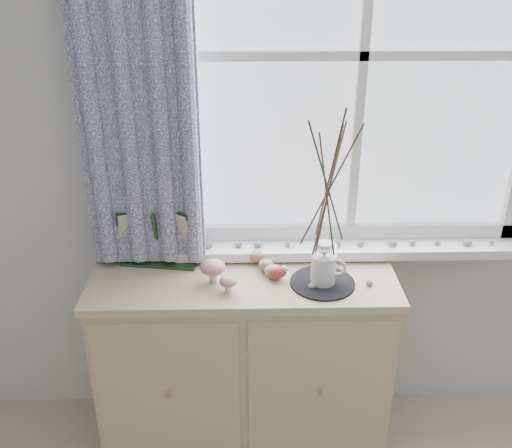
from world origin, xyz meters
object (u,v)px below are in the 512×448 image
sideboard (244,362)px  botanical_book (157,239)px  twig_pitcher (328,183)px  toadstool_cluster (217,271)px

sideboard → botanical_book: size_ratio=3.37×
sideboard → twig_pitcher: (0.30, -0.06, 0.84)m
botanical_book → toadstool_cluster: (0.24, -0.14, -0.07)m
botanical_book → twig_pitcher: 0.72m
twig_pitcher → toadstool_cluster: bearing=-160.7°
botanical_book → toadstool_cluster: bearing=-21.5°
botanical_book → toadstool_cluster: size_ratio=2.32×
sideboard → toadstool_cluster: toadstool_cluster is taller
toadstool_cluster → botanical_book: bearing=149.8°
botanical_book → toadstool_cluster: botanical_book is taller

